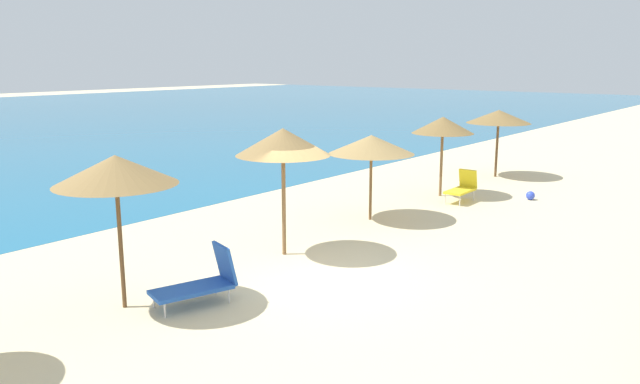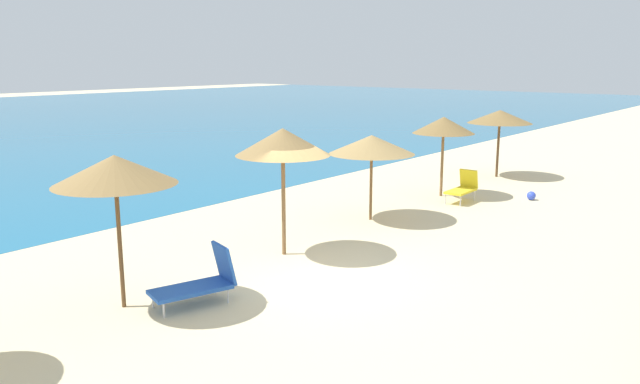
% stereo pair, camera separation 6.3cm
% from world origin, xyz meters
% --- Properties ---
extents(ground_plane, '(160.00, 160.00, 0.00)m').
position_xyz_m(ground_plane, '(0.00, 0.00, 0.00)').
color(ground_plane, beige).
extents(beach_umbrella_2, '(2.13, 2.13, 2.77)m').
position_xyz_m(beach_umbrella_2, '(-3.56, 1.67, 2.51)').
color(beach_umbrella_2, brown).
rests_on(beach_umbrella_2, ground_plane).
extents(beach_umbrella_3, '(2.12, 2.12, 2.90)m').
position_xyz_m(beach_umbrella_3, '(0.59, 1.51, 2.59)').
color(beach_umbrella_3, brown).
rests_on(beach_umbrella_3, ground_plane).
extents(beach_umbrella_4, '(2.37, 2.37, 2.37)m').
position_xyz_m(beach_umbrella_4, '(4.48, 1.77, 2.11)').
color(beach_umbrella_4, brown).
rests_on(beach_umbrella_4, ground_plane).
extents(beach_umbrella_5, '(2.00, 2.00, 2.60)m').
position_xyz_m(beach_umbrella_5, '(8.52, 1.72, 2.32)').
color(beach_umbrella_5, brown).
rests_on(beach_umbrella_5, ground_plane).
extents(beach_umbrella_6, '(2.40, 2.40, 2.55)m').
position_xyz_m(beach_umbrella_6, '(12.99, 1.72, 2.29)').
color(beach_umbrella_6, brown).
rests_on(beach_umbrella_6, ground_plane).
extents(lounge_chair_0, '(1.63, 1.07, 1.05)m').
position_xyz_m(lounge_chair_0, '(-2.55, 0.72, 0.42)').
color(lounge_chair_0, blue).
rests_on(lounge_chair_0, ground_plane).
extents(lounge_chair_1, '(1.26, 0.60, 0.98)m').
position_xyz_m(lounge_chair_1, '(8.21, 0.79, 0.45)').
color(lounge_chair_1, yellow).
rests_on(lounge_chair_1, ground_plane).
extents(beach_ball, '(0.28, 0.28, 0.28)m').
position_xyz_m(beach_ball, '(9.78, -0.82, 0.14)').
color(beach_ball, blue).
rests_on(beach_ball, ground_plane).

